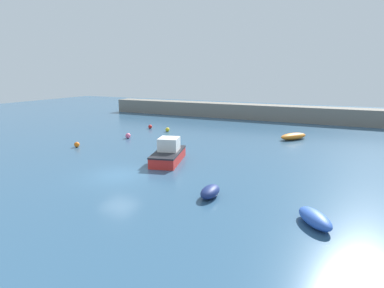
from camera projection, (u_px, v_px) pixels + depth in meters
The scene contains 10 objects.
ground_plane at pixel (118, 176), 21.75m from camera, with size 120.00×120.00×0.20m, color #2D5170.
harbor_breakwater at pixel (239, 111), 49.49m from camera, with size 46.86×3.17×2.34m, color slate.
motorboat_with_cabin at pixel (168, 153), 24.91m from camera, with size 3.12×4.95×1.99m.
open_tender_yellow at pixel (293, 136), 33.44m from camera, with size 3.16×3.53×0.72m.
fishing_dinghy_green at pixel (315, 218), 14.49m from camera, with size 2.20×2.48×0.68m.
dinghy_near_pier at pixel (210, 192), 17.79m from camera, with size 1.00×1.90×0.68m.
mooring_buoy_orange at pixel (77, 145), 29.89m from camera, with size 0.54×0.54×0.54m, color orange.
mooring_buoy_red at pixel (150, 127), 40.09m from camera, with size 0.51×0.51×0.51m, color red.
mooring_buoy_pink at pixel (128, 136), 34.00m from camera, with size 0.60×0.60×0.60m, color #EA668C.
mooring_buoy_yellow at pixel (167, 130), 37.93m from camera, with size 0.53×0.53×0.53m, color yellow.
Camera 1 is at (13.47, -16.52, 7.18)m, focal length 28.00 mm.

